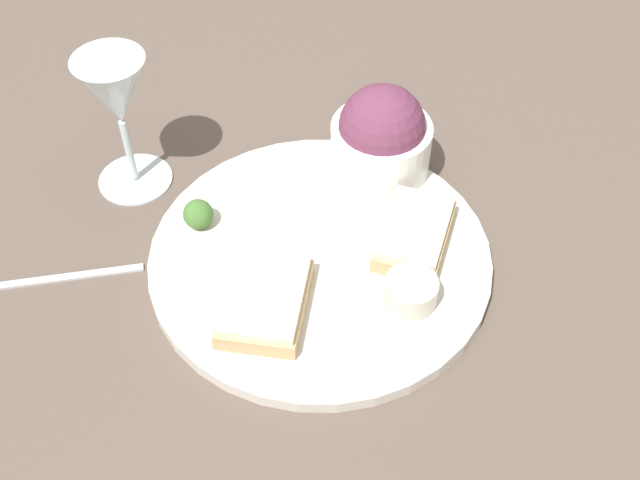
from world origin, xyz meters
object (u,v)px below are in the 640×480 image
Objects in this scene: salad_bowl at (381,136)px; fork at (49,279)px; cheese_toast_near at (265,301)px; cheese_toast_far at (414,233)px; sauce_ramekin at (411,290)px; wine_glass at (117,100)px.

fork is (0.32, -0.16, -0.05)m from salad_bowl.
cheese_toast_near is 0.22m from fork.
cheese_toast_near is 0.17m from cheese_toast_far.
cheese_toast_near is 0.88× the size of fork.
salad_bowl is at bearing -133.88° from sauce_ramekin.
sauce_ramekin reaches higher than fork.
salad_bowl is 0.67× the size of wine_glass.
cheese_toast_near is at bearing 9.16° from salad_bowl.
wine_glass is 1.10× the size of fork.
fork is at bearing -62.00° from cheese_toast_near.
cheese_toast_near is 0.25m from wine_glass.
salad_bowl is 0.36m from fork.
fork is (0.20, -0.29, -0.03)m from sauce_ramekin.
salad_bowl is at bearing 131.38° from wine_glass.
salad_bowl reaches higher than cheese_toast_near.
salad_bowl is 0.23m from cheese_toast_near.
wine_glass reaches higher than cheese_toast_far.
cheese_toast_near is 0.80× the size of wine_glass.
cheese_toast_far is (-0.06, -0.04, -0.00)m from sauce_ramekin.
sauce_ramekin is at bearing 134.31° from cheese_toast_near.
salad_bowl reaches higher than sauce_ramekin.
sauce_ramekin is 0.34m from wine_glass.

